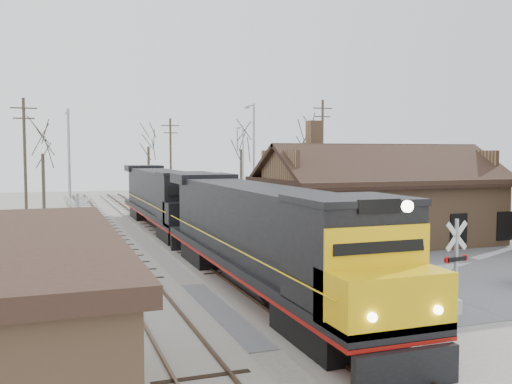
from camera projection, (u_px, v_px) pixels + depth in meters
ground at (277, 306)px, 21.75m from camera, size 140.00×140.00×0.00m
road at (277, 306)px, 21.75m from camera, size 60.00×9.00×0.03m
track_main at (187, 245)px, 35.82m from camera, size 3.40×90.00×0.24m
track_siding at (114, 249)px, 34.29m from camera, size 3.40×90.00×0.24m
depot at (379, 206)px, 36.92m from camera, size 15.20×9.31×7.90m
locomotive_lead at (263, 237)px, 22.94m from camera, size 3.15×21.06×4.68m
locomotive_trailing at (164, 198)px, 42.96m from camera, size 3.15×21.06×4.43m
crossbuck_near at (456, 279)px, 18.53m from camera, size 1.06×0.30×3.73m
crossbuck_far at (78, 247)px, 23.51m from camera, size 1.16×0.46×4.19m
streetlight_a at (69, 168)px, 36.48m from camera, size 0.25×2.04×8.64m
streetlight_b at (253, 159)px, 44.64m from camera, size 0.25×2.04×9.65m
streetlight_c at (243, 163)px, 57.39m from camera, size 0.25×2.04×8.51m
utility_pole_a at (25, 160)px, 44.97m from camera, size 2.00×0.24×10.14m
utility_pole_b at (171, 160)px, 63.33m from camera, size 2.00×0.24×9.62m
utility_pole_c at (322, 154)px, 54.80m from camera, size 2.00×0.24×10.88m
tree_b at (43, 144)px, 54.96m from camera, size 3.83×3.83×9.38m
tree_c at (148, 138)px, 69.99m from camera, size 4.38×4.38×10.73m
tree_d at (241, 140)px, 65.22m from camera, size 4.15×4.15×10.17m
tree_e at (308, 136)px, 62.42m from camera, size 4.39×4.39×10.74m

